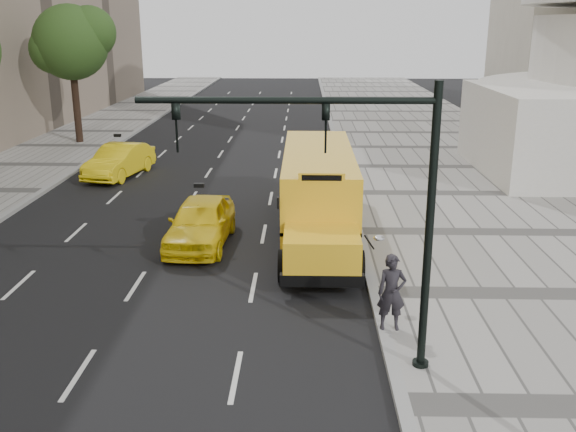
{
  "coord_description": "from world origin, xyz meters",
  "views": [
    {
      "loc": [
        3.97,
        -22.47,
        7.46
      ],
      "look_at": [
        3.5,
        -4.0,
        1.9
      ],
      "focal_mm": 40.0,
      "sensor_mm": 36.0,
      "label": 1
    }
  ],
  "objects_px": {
    "school_bus": "(318,186)",
    "traffic_signal": "(363,194)",
    "taxi_far": "(119,161)",
    "pedestrian": "(392,292)",
    "tree_c": "(72,42)",
    "taxi_near": "(201,222)"
  },
  "relations": [
    {
      "from": "taxi_far",
      "to": "taxi_near",
      "type": "bearing_deg",
      "value": -49.24
    },
    {
      "from": "taxi_far",
      "to": "traffic_signal",
      "type": "bearing_deg",
      "value": -48.92
    },
    {
      "from": "traffic_signal",
      "to": "taxi_near",
      "type": "bearing_deg",
      "value": 119.79
    },
    {
      "from": "tree_c",
      "to": "traffic_signal",
      "type": "bearing_deg",
      "value": -60.68
    },
    {
      "from": "tree_c",
      "to": "taxi_far",
      "type": "height_order",
      "value": "tree_c"
    },
    {
      "from": "tree_c",
      "to": "taxi_near",
      "type": "relative_size",
      "value": 1.77
    },
    {
      "from": "pedestrian",
      "to": "traffic_signal",
      "type": "bearing_deg",
      "value": -119.41
    },
    {
      "from": "taxi_near",
      "to": "pedestrian",
      "type": "distance_m",
      "value": 8.78
    },
    {
      "from": "tree_c",
      "to": "taxi_far",
      "type": "distance_m",
      "value": 11.79
    },
    {
      "from": "taxi_far",
      "to": "pedestrian",
      "type": "relative_size",
      "value": 2.55
    },
    {
      "from": "school_bus",
      "to": "pedestrian",
      "type": "distance_m",
      "value": 8.4
    },
    {
      "from": "traffic_signal",
      "to": "tree_c",
      "type": "bearing_deg",
      "value": 119.32
    },
    {
      "from": "school_bus",
      "to": "taxi_near",
      "type": "bearing_deg",
      "value": -158.84
    },
    {
      "from": "taxi_near",
      "to": "pedestrian",
      "type": "height_order",
      "value": "pedestrian"
    },
    {
      "from": "pedestrian",
      "to": "taxi_near",
      "type": "bearing_deg",
      "value": 129.83
    },
    {
      "from": "school_bus",
      "to": "taxi_far",
      "type": "height_order",
      "value": "school_bus"
    },
    {
      "from": "taxi_far",
      "to": "pedestrian",
      "type": "distance_m",
      "value": 20.45
    },
    {
      "from": "school_bus",
      "to": "traffic_signal",
      "type": "relative_size",
      "value": 1.81
    },
    {
      "from": "tree_c",
      "to": "pedestrian",
      "type": "distance_m",
      "value": 31.27
    },
    {
      "from": "taxi_near",
      "to": "traffic_signal",
      "type": "relative_size",
      "value": 0.76
    },
    {
      "from": "school_bus",
      "to": "pedestrian",
      "type": "bearing_deg",
      "value": -78.64
    },
    {
      "from": "taxi_near",
      "to": "traffic_signal",
      "type": "distance_m",
      "value": 10.22
    }
  ]
}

